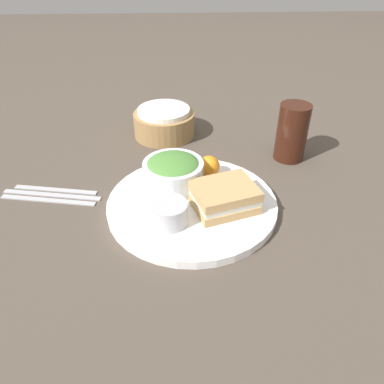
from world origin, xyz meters
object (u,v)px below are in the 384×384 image
(fork, at_px, (48,200))
(dressing_cup, at_px, (169,213))
(plate, at_px, (192,204))
(spoon, at_px, (56,189))
(sandwich, at_px, (224,197))
(bread_basket, at_px, (164,123))
(knife, at_px, (52,194))
(drink_glass, at_px, (292,132))
(salad_bowl, at_px, (173,171))

(fork, bearing_deg, dressing_cup, 168.76)
(plate, distance_m, spoon, 0.29)
(fork, relative_size, spoon, 1.11)
(sandwich, distance_m, bread_basket, 0.35)
(bread_basket, xyz_separation_m, spoon, (-0.22, -0.24, -0.03))
(knife, bearing_deg, bread_basket, -120.44)
(drink_glass, height_order, knife, drink_glass)
(sandwich, xyz_separation_m, dressing_cup, (-0.10, -0.04, -0.00))
(bread_basket, bearing_deg, drink_glass, -24.29)
(dressing_cup, bearing_deg, salad_bowl, 85.72)
(plate, bearing_deg, dressing_cup, -124.88)
(plate, xyz_separation_m, dressing_cup, (-0.04, -0.06, 0.03))
(salad_bowl, xyz_separation_m, knife, (-0.25, -0.00, -0.05))
(dressing_cup, distance_m, drink_glass, 0.37)
(spoon, bearing_deg, fork, 90.00)
(drink_glass, bearing_deg, sandwich, -131.02)
(drink_glass, relative_size, bread_basket, 0.84)
(plate, xyz_separation_m, spoon, (-0.28, 0.07, -0.01))
(plate, xyz_separation_m, sandwich, (0.06, -0.02, 0.03))
(knife, height_order, spoon, same)
(plate, relative_size, spoon, 1.85)
(fork, height_order, knife, same)
(knife, distance_m, spoon, 0.02)
(fork, xyz_separation_m, spoon, (0.01, 0.04, 0.00))
(sandwich, height_order, drink_glass, drink_glass)
(salad_bowl, height_order, bread_basket, salad_bowl)
(salad_bowl, height_order, fork, salad_bowl)
(dressing_cup, distance_m, fork, 0.26)
(salad_bowl, height_order, dressing_cup, salad_bowl)
(salad_bowl, relative_size, dressing_cup, 1.78)
(spoon, bearing_deg, dressing_cup, 161.27)
(fork, distance_m, knife, 0.02)
(plate, height_order, drink_glass, drink_glass)
(spoon, bearing_deg, bread_basket, -122.02)
(plate, xyz_separation_m, bread_basket, (-0.06, 0.31, 0.03))
(plate, relative_size, drink_glass, 2.48)
(salad_bowl, distance_m, drink_glass, 0.30)
(plate, height_order, fork, plate)
(drink_glass, bearing_deg, spoon, -167.77)
(knife, xyz_separation_m, spoon, (0.00, 0.02, 0.00))
(sandwich, relative_size, bread_basket, 0.87)
(salad_bowl, xyz_separation_m, dressing_cup, (-0.01, -0.11, -0.01))
(sandwich, distance_m, fork, 0.35)
(sandwich, bearing_deg, dressing_cup, -158.44)
(bread_basket, xyz_separation_m, fork, (-0.23, -0.28, -0.03))
(plate, distance_m, sandwich, 0.07)
(salad_bowl, xyz_separation_m, bread_basket, (-0.02, 0.26, -0.02))
(plate, distance_m, fork, 0.29)
(plate, distance_m, knife, 0.29)
(salad_bowl, distance_m, spoon, 0.25)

